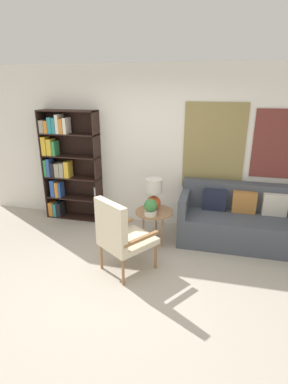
{
  "coord_description": "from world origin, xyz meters",
  "views": [
    {
      "loc": [
        1.07,
        -2.89,
        2.37
      ],
      "look_at": [
        0.11,
        1.08,
        0.9
      ],
      "focal_mm": 28.0,
      "sensor_mm": 36.0,
      "label": 1
    }
  ],
  "objects_px": {
    "couch": "(243,221)",
    "potted_plant": "(151,207)",
    "armchair": "(120,233)",
    "table_lamp": "(154,193)",
    "bookshelf": "(64,164)",
    "side_table": "(154,214)"
  },
  "relations": [
    {
      "from": "potted_plant",
      "to": "table_lamp",
      "type": "bearing_deg",
      "value": 91.28
    },
    {
      "from": "couch",
      "to": "side_table",
      "type": "xyz_separation_m",
      "value": [
        -1.34,
        -0.38,
        0.15
      ]
    },
    {
      "from": "side_table",
      "to": "bookshelf",
      "type": "bearing_deg",
      "value": 160.92
    },
    {
      "from": "couch",
      "to": "potted_plant",
      "type": "distance_m",
      "value": 1.5
    },
    {
      "from": "armchair",
      "to": "side_table",
      "type": "distance_m",
      "value": 0.91
    },
    {
      "from": "bookshelf",
      "to": "couch",
      "type": "bearing_deg",
      "value": -4.41
    },
    {
      "from": "armchair",
      "to": "potted_plant",
      "type": "height_order",
      "value": "armchair"
    },
    {
      "from": "couch",
      "to": "side_table",
      "type": "distance_m",
      "value": 1.4
    },
    {
      "from": "side_table",
      "to": "table_lamp",
      "type": "relative_size",
      "value": 1.18
    },
    {
      "from": "side_table",
      "to": "table_lamp",
      "type": "bearing_deg",
      "value": 109.55
    },
    {
      "from": "side_table",
      "to": "potted_plant",
      "type": "relative_size",
      "value": 2.27
    },
    {
      "from": "armchair",
      "to": "table_lamp",
      "type": "relative_size",
      "value": 2.12
    },
    {
      "from": "armchair",
      "to": "couch",
      "type": "relative_size",
      "value": 0.53
    },
    {
      "from": "bookshelf",
      "to": "couch",
      "type": "distance_m",
      "value": 3.21
    },
    {
      "from": "armchair",
      "to": "table_lamp",
      "type": "height_order",
      "value": "armchair"
    },
    {
      "from": "armchair",
      "to": "side_table",
      "type": "relative_size",
      "value": 1.81
    },
    {
      "from": "side_table",
      "to": "table_lamp",
      "type": "xyz_separation_m",
      "value": [
        -0.03,
        0.07,
        0.32
      ]
    },
    {
      "from": "side_table",
      "to": "armchair",
      "type": "bearing_deg",
      "value": -107.21
    },
    {
      "from": "side_table",
      "to": "potted_plant",
      "type": "height_order",
      "value": "potted_plant"
    },
    {
      "from": "potted_plant",
      "to": "armchair",
      "type": "bearing_deg",
      "value": -109.48
    },
    {
      "from": "table_lamp",
      "to": "potted_plant",
      "type": "height_order",
      "value": "table_lamp"
    },
    {
      "from": "bookshelf",
      "to": "side_table",
      "type": "relative_size",
      "value": 3.42
    }
  ]
}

